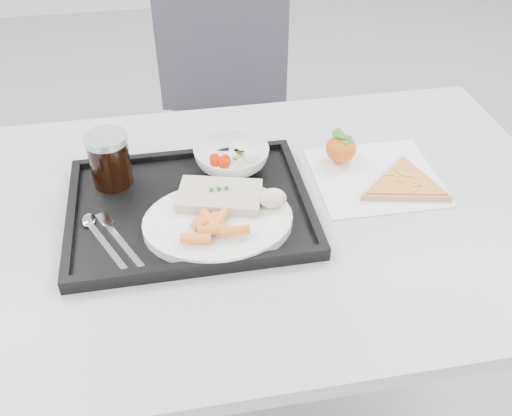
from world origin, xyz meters
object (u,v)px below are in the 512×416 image
chair (229,105)px  cola_glass (109,159)px  dinner_plate (218,222)px  pizza_slice (405,184)px  tray (190,208)px  table (263,234)px  salad_bowl (232,158)px  tangerine (341,148)px

chair → cola_glass: size_ratio=8.61×
dinner_plate → pizza_slice: dinner_plate is taller
chair → tray: chair is taller
table → dinner_plate: 0.14m
salad_bowl → cola_glass: cola_glass is taller
dinner_plate → tangerine: (0.28, 0.17, 0.01)m
cola_glass → dinner_plate: bearing=-42.0°
tray → salad_bowl: salad_bowl is taller
cola_glass → tray: bearing=-35.6°
table → salad_bowl: 0.17m
tangerine → pizza_slice: tangerine is taller
tray → dinner_plate: size_ratio=1.67×
dinner_plate → table: bearing=29.6°
tray → pizza_slice: bearing=-0.2°
salad_bowl → tangerine: tangerine is taller
chair → table: bearing=-92.8°
pizza_slice → table: bearing=-177.5°
table → dinner_plate: bearing=-150.4°
salad_bowl → cola_glass: size_ratio=1.41×
tangerine → dinner_plate: bearing=-148.2°
tray → salad_bowl: 0.15m
table → chair: (0.04, 0.78, -0.15)m
cola_glass → pizza_slice: (0.57, -0.10, -0.06)m
table → cola_glass: cola_glass is taller
chair → dinner_plate: chair is taller
table → chair: size_ratio=1.29×
salad_bowl → chair: bearing=83.1°
chair → tangerine: size_ratio=13.54×
tray → dinner_plate: dinner_plate is taller
pizza_slice → tray: bearing=179.8°
cola_glass → pizza_slice: size_ratio=0.42×
pizza_slice → salad_bowl: bearing=161.5°
table → tray: tray is taller
chair → salad_bowl: 0.71m
pizza_slice → tangerine: bearing=133.2°
tray → cola_glass: 0.18m
pizza_slice → cola_glass: bearing=169.8°
chair → dinner_plate: 0.88m
chair → salad_bowl: chair is taller
salad_bowl → dinner_plate: bearing=-106.0°
tray → salad_bowl: size_ratio=2.96×
dinner_plate → cola_glass: 0.26m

